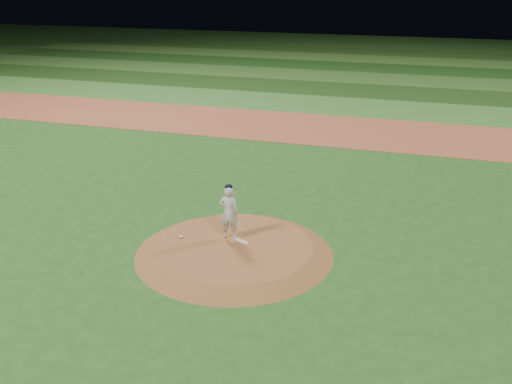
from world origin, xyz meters
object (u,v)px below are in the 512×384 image
pitcher_on_mound (229,212)px  pitching_rubber (241,241)px  pitchers_mound (234,249)px  rosin_bag (181,237)px

pitcher_on_mound → pitching_rubber: bearing=-18.2°
pitchers_mound → pitching_rubber: size_ratio=10.54×
pitchers_mound → rosin_bag: bearing=-179.9°
pitchers_mound → rosin_bag: 1.62m
pitching_rubber → pitcher_on_mound: (-0.39, 0.13, 0.79)m
pitchers_mound → pitcher_on_mound: pitcher_on_mound is taller
pitchers_mound → pitcher_on_mound: bearing=124.8°
pitchers_mound → pitcher_on_mound: (-0.29, 0.41, 0.93)m
pitching_rubber → rosin_bag: 1.74m
pitching_rubber → pitcher_on_mound: bearing=-174.6°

